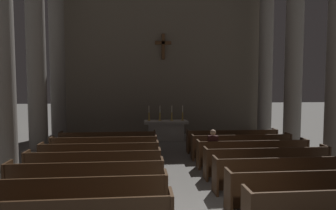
{
  "coord_description": "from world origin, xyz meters",
  "views": [
    {
      "loc": [
        -1.17,
        -4.83,
        2.78
      ],
      "look_at": [
        0.0,
        8.2,
        1.88
      ],
      "focal_mm": 30.5,
      "sensor_mm": 36.0,
      "label": 1
    }
  ],
  "objects_px": {
    "lone_worshipper": "(212,148)",
    "altar": "(166,130)",
    "pew_left_row_7": "(108,143)",
    "pew_right_row_4": "(267,162)",
    "column_left_fourth": "(57,66)",
    "column_right_third": "(294,63)",
    "candlestick_inner_left": "(160,116)",
    "candlestick_outer_right": "(183,116)",
    "pew_right_row_5": "(252,153)",
    "pew_left_row_2": "(76,197)",
    "pew_left_row_5": "(100,157)",
    "column_right_fourth": "(265,68)",
    "candlestick_inner_right": "(172,116)",
    "pew_right_row_2": "(310,189)",
    "pew_left_row_4": "(94,166)",
    "column_left_second": "(1,54)",
    "pew_right_row_3": "(285,173)",
    "pew_left_row_6": "(105,149)",
    "column_left_third": "(36,62)",
    "pew_left_row_3": "(87,179)",
    "pew_right_row_7": "(232,141)",
    "candlestick_outer_left": "(149,116)",
    "pew_right_row_6": "(241,146)"
  },
  "relations": [
    {
      "from": "lone_worshipper",
      "to": "altar",
      "type": "bearing_deg",
      "value": 103.27
    },
    {
      "from": "pew_left_row_7",
      "to": "pew_right_row_4",
      "type": "height_order",
      "value": "same"
    },
    {
      "from": "column_left_fourth",
      "to": "altar",
      "type": "xyz_separation_m",
      "value": [
        5.42,
        -0.63,
        -3.21
      ]
    },
    {
      "from": "pew_left_row_7",
      "to": "column_right_third",
      "type": "bearing_deg",
      "value": 3.56
    },
    {
      "from": "candlestick_inner_left",
      "to": "candlestick_outer_right",
      "type": "height_order",
      "value": "same"
    },
    {
      "from": "pew_right_row_5",
      "to": "lone_worshipper",
      "type": "distance_m",
      "value": 1.4
    },
    {
      "from": "pew_left_row_2",
      "to": "pew_left_row_5",
      "type": "relative_size",
      "value": 1.0
    },
    {
      "from": "column_left_fourth",
      "to": "altar",
      "type": "relative_size",
      "value": 3.48
    },
    {
      "from": "column_right_fourth",
      "to": "candlestick_inner_right",
      "type": "relative_size",
      "value": 10.07
    },
    {
      "from": "pew_right_row_5",
      "to": "candlestick_inner_left",
      "type": "bearing_deg",
      "value": 119.78
    },
    {
      "from": "pew_right_row_2",
      "to": "column_left_fourth",
      "type": "bearing_deg",
      "value": 131.65
    },
    {
      "from": "pew_left_row_5",
      "to": "column_right_third",
      "type": "distance_m",
      "value": 9.04
    },
    {
      "from": "pew_left_row_4",
      "to": "column_left_second",
      "type": "relative_size",
      "value": 0.5
    },
    {
      "from": "pew_right_row_3",
      "to": "pew_right_row_5",
      "type": "distance_m",
      "value": 2.24
    },
    {
      "from": "pew_left_row_5",
      "to": "pew_right_row_2",
      "type": "bearing_deg",
      "value": -33.38
    },
    {
      "from": "pew_left_row_7",
      "to": "column_right_fourth",
      "type": "xyz_separation_m",
      "value": [
        7.97,
        3.37,
        3.26
      ]
    },
    {
      "from": "pew_left_row_6",
      "to": "pew_right_row_3",
      "type": "distance_m",
      "value": 6.1
    },
    {
      "from": "candlestick_inner_right",
      "to": "pew_left_row_5",
      "type": "bearing_deg",
      "value": -119.78
    },
    {
      "from": "candlestick_inner_right",
      "to": "column_left_third",
      "type": "bearing_deg",
      "value": -158.59
    },
    {
      "from": "pew_left_row_3",
      "to": "pew_right_row_2",
      "type": "bearing_deg",
      "value": -12.38
    },
    {
      "from": "pew_right_row_7",
      "to": "column_left_second",
      "type": "bearing_deg",
      "value": -163.42
    },
    {
      "from": "pew_left_row_2",
      "to": "candlestick_outer_right",
      "type": "bearing_deg",
      "value": 67.82
    },
    {
      "from": "candlestick_inner_right",
      "to": "lone_worshipper",
      "type": "xyz_separation_m",
      "value": [
        0.87,
        -4.94,
        -0.57
      ]
    },
    {
      "from": "column_right_third",
      "to": "pew_left_row_5",
      "type": "bearing_deg",
      "value": -161.06
    },
    {
      "from": "pew_left_row_7",
      "to": "candlestick_inner_right",
      "type": "height_order",
      "value": "candlestick_inner_right"
    },
    {
      "from": "pew_right_row_2",
      "to": "pew_left_row_4",
      "type": "bearing_deg",
      "value": 156.29
    },
    {
      "from": "candlestick_outer_left",
      "to": "column_left_second",
      "type": "bearing_deg",
      "value": -131.8
    },
    {
      "from": "pew_left_row_5",
      "to": "pew_right_row_6",
      "type": "relative_size",
      "value": 1.0
    },
    {
      "from": "pew_right_row_7",
      "to": "column_right_third",
      "type": "bearing_deg",
      "value": 9.8
    },
    {
      "from": "column_left_fourth",
      "to": "candlestick_outer_left",
      "type": "xyz_separation_m",
      "value": [
        4.57,
        -0.63,
        -2.48
      ]
    },
    {
      "from": "pew_right_row_2",
      "to": "pew_right_row_5",
      "type": "relative_size",
      "value": 1.0
    },
    {
      "from": "pew_right_row_2",
      "to": "candlestick_inner_right",
      "type": "height_order",
      "value": "candlestick_inner_right"
    },
    {
      "from": "pew_right_row_6",
      "to": "candlestick_inner_right",
      "type": "relative_size",
      "value": 4.99
    },
    {
      "from": "pew_right_row_6",
      "to": "column_left_fourth",
      "type": "height_order",
      "value": "column_left_fourth"
    },
    {
      "from": "pew_left_row_3",
      "to": "pew_left_row_6",
      "type": "height_order",
      "value": "same"
    },
    {
      "from": "pew_right_row_7",
      "to": "pew_left_row_4",
      "type": "bearing_deg",
      "value": -146.62
    },
    {
      "from": "column_right_third",
      "to": "candlestick_outer_left",
      "type": "relative_size",
      "value": 10.07
    },
    {
      "from": "column_left_third",
      "to": "altar",
      "type": "xyz_separation_m",
      "value": [
        5.42,
        2.24,
        -3.21
      ]
    },
    {
      "from": "pew_left_row_4",
      "to": "pew_right_row_6",
      "type": "relative_size",
      "value": 1.0
    },
    {
      "from": "pew_left_row_7",
      "to": "altar",
      "type": "relative_size",
      "value": 1.72
    },
    {
      "from": "pew_right_row_5",
      "to": "column_right_fourth",
      "type": "relative_size",
      "value": 0.5
    },
    {
      "from": "pew_right_row_7",
      "to": "column_left_third",
      "type": "height_order",
      "value": "column_left_third"
    },
    {
      "from": "candlestick_outer_left",
      "to": "candlestick_inner_right",
      "type": "xyz_separation_m",
      "value": [
        1.15,
        0.0,
        0.0
      ]
    },
    {
      "from": "candlestick_outer_left",
      "to": "lone_worshipper",
      "type": "xyz_separation_m",
      "value": [
        2.02,
        -4.94,
        -0.57
      ]
    },
    {
      "from": "pew_right_row_6",
      "to": "pew_right_row_4",
      "type": "bearing_deg",
      "value": -90.0
    },
    {
      "from": "pew_left_row_3",
      "to": "candlestick_inner_right",
      "type": "bearing_deg",
      "value": 68.46
    },
    {
      "from": "pew_right_row_4",
      "to": "candlestick_outer_left",
      "type": "bearing_deg",
      "value": 119.13
    },
    {
      "from": "candlestick_outer_left",
      "to": "candlestick_inner_left",
      "type": "distance_m",
      "value": 0.55
    },
    {
      "from": "pew_left_row_4",
      "to": "column_left_third",
      "type": "relative_size",
      "value": 0.5
    },
    {
      "from": "pew_right_row_7",
      "to": "candlestick_outer_left",
      "type": "bearing_deg",
      "value": 141.13
    }
  ]
}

